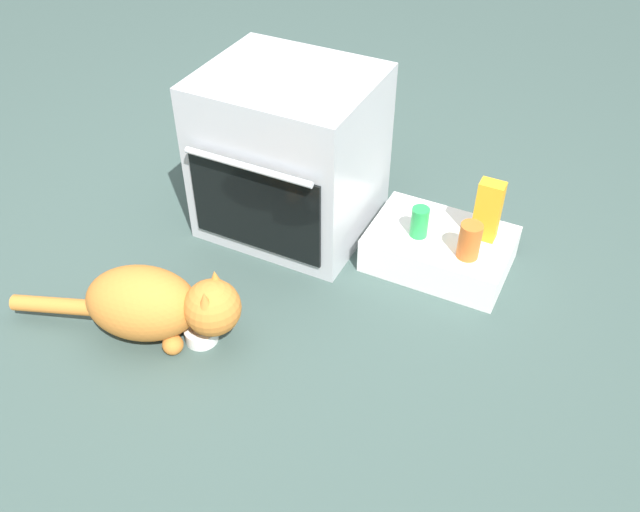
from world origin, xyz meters
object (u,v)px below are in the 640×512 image
oven (290,154)px  sauce_jar (470,241)px  food_bowl (201,333)px  pantry_cabinet (439,249)px  cat (156,304)px  juice_carton (488,211)px  soda_can (420,222)px

oven → sauce_jar: 0.77m
food_bowl → pantry_cabinet: bearing=51.3°
cat → juice_carton: bearing=26.9°
food_bowl → juice_carton: (0.74, 0.80, 0.23)m
pantry_cabinet → cat: cat is taller
juice_carton → sauce_jar: (-0.02, -0.14, -0.05)m
juice_carton → oven: bearing=-174.8°
food_bowl → soda_can: bearing=53.5°
cat → pantry_cabinet: bearing=30.1°
soda_can → juice_carton: bearing=24.1°
juice_carton → sauce_jar: size_ratio=1.71×
soda_can → pantry_cabinet: bearing=29.4°
pantry_cabinet → sauce_jar: size_ratio=3.76×
food_bowl → cat: cat is taller
soda_can → juice_carton: (0.22, 0.10, 0.06)m
soda_can → sauce_jar: bearing=-10.4°
sauce_jar → food_bowl: bearing=-137.3°
oven → sauce_jar: (0.76, -0.06, -0.11)m
cat → sauce_jar: 1.11m
pantry_cabinet → sauce_jar: 0.20m
soda_can → juice_carton: 0.25m
oven → juice_carton: size_ratio=2.73×
juice_carton → food_bowl: bearing=-132.7°
food_bowl → cat: (-0.14, -0.04, 0.11)m
oven → pantry_cabinet: bearing=1.4°
pantry_cabinet → juice_carton: bearing=21.1°
pantry_cabinet → food_bowl: (-0.59, -0.74, -0.04)m
oven → cat: 0.80m
soda_can → cat: bearing=-131.5°
food_bowl → sauce_jar: (0.72, 0.66, 0.18)m
food_bowl → sauce_jar: 0.99m
cat → soda_can: (0.65, 0.74, 0.06)m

